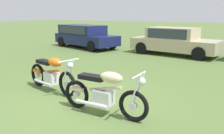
{
  "coord_description": "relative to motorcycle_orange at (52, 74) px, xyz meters",
  "views": [
    {
      "loc": [
        3.57,
        -4.32,
        2.12
      ],
      "look_at": [
        0.26,
        1.28,
        0.63
      ],
      "focal_mm": 37.13,
      "sensor_mm": 36.0,
      "label": 1
    }
  ],
  "objects": [
    {
      "name": "car_beige",
      "position": [
        1.2,
        7.68,
        0.31
      ],
      "size": [
        4.62,
        2.29,
        1.43
      ],
      "rotation": [
        0.0,
        0.0,
        -0.12
      ],
      "color": "#BCAD8C",
      "rests_on": "ground"
    },
    {
      "name": "motorcycle_orange",
      "position": [
        0.0,
        0.0,
        0.0
      ],
      "size": [
        2.08,
        0.73,
        1.02
      ],
      "rotation": [
        0.0,
        0.0,
        -0.2
      ],
      "color": "black",
      "rests_on": "ground"
    },
    {
      "name": "car_navy",
      "position": [
        -4.58,
        7.49,
        0.35
      ],
      "size": [
        4.89,
        2.91,
        1.43
      ],
      "rotation": [
        0.0,
        0.0,
        -0.27
      ],
      "color": "#161E4C",
      "rests_on": "ground"
    },
    {
      "name": "motorcycle_cream",
      "position": [
        2.08,
        -0.56,
        -0.0
      ],
      "size": [
        2.08,
        0.64,
        1.02
      ],
      "rotation": [
        0.0,
        0.0,
        0.01
      ],
      "color": "black",
      "rests_on": "ground"
    },
    {
      "name": "ground_plane",
      "position": [
        1.03,
        -0.17,
        -0.49
      ],
      "size": [
        120.0,
        120.0,
        0.0
      ],
      "primitive_type": "plane",
      "color": "#567038"
    }
  ]
}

